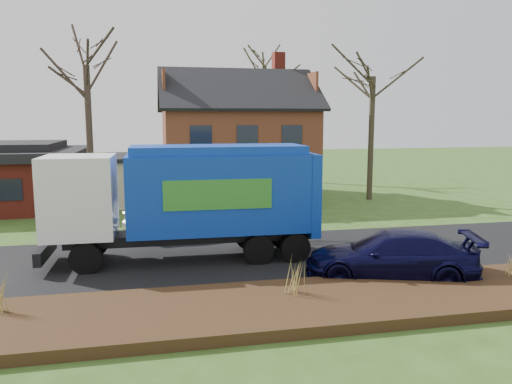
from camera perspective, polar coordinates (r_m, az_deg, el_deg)
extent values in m
plane|color=#314B19|center=(18.43, -1.06, -7.46)|extent=(120.00, 120.00, 0.00)
cube|color=black|center=(18.43, -1.06, -7.43)|extent=(80.00, 7.00, 0.02)
cube|color=black|center=(13.48, 3.29, -12.90)|extent=(80.00, 3.50, 0.30)
cube|color=beige|center=(32.07, -2.26, 1.82)|extent=(9.00, 7.50, 2.70)
cube|color=#5B291A|center=(31.87, -2.29, 6.74)|extent=(9.00, 7.50, 2.80)
cube|color=maroon|center=(33.63, 2.57, 14.27)|extent=(0.70, 0.90, 1.60)
cube|color=beige|center=(31.15, -13.42, 1.31)|extent=(3.50, 5.50, 2.60)
cube|color=black|center=(31.01, -13.51, 3.91)|extent=(3.90, 5.90, 0.24)
cylinder|color=black|center=(17.35, -18.88, -7.14)|extent=(1.06, 0.37, 1.05)
cylinder|color=black|center=(19.38, -18.02, -5.48)|extent=(1.06, 0.37, 1.05)
cylinder|color=black|center=(17.48, 0.30, -6.56)|extent=(1.06, 0.37, 1.05)
cylinder|color=black|center=(19.50, -0.91, -4.97)|extent=(1.06, 0.37, 1.05)
cylinder|color=black|center=(17.77, 4.49, -6.34)|extent=(1.06, 0.37, 1.05)
cylinder|color=black|center=(19.76, 2.86, -4.80)|extent=(1.06, 0.37, 1.05)
cube|color=black|center=(18.14, -7.29, -4.98)|extent=(8.72, 1.37, 0.35)
cube|color=white|center=(18.03, -19.50, -0.41)|extent=(2.37, 2.57, 2.73)
cube|color=black|center=(18.21, -22.99, -0.04)|extent=(0.12, 2.23, 0.91)
cube|color=black|center=(18.61, -22.93, -6.21)|extent=(0.30, 2.53, 0.46)
cube|color=#0D36A7|center=(17.93, -4.32, 0.00)|extent=(6.42, 2.64, 2.73)
cube|color=#0D36A7|center=(17.77, -4.37, 4.85)|extent=(6.11, 2.33, 0.30)
cube|color=#0D36A7|center=(18.60, 5.79, -0.02)|extent=(0.40, 2.58, 2.93)
cube|color=#32852B|center=(16.63, -4.33, -0.30)|extent=(3.64, 0.11, 1.01)
cube|color=#32852B|center=(19.16, -5.21, 0.85)|extent=(3.64, 0.11, 1.01)
imported|color=#B6BABE|center=(22.19, -8.69, -2.77)|extent=(4.96, 3.27, 1.54)
imported|color=black|center=(16.36, 15.12, -7.04)|extent=(5.69, 3.61, 1.54)
cylinder|color=#382A21|center=(25.43, -18.45, 5.11)|extent=(0.31, 0.31, 7.52)
cylinder|color=#383122|center=(31.68, 13.01, 5.93)|extent=(0.34, 0.34, 7.55)
cylinder|color=#3E3525|center=(41.00, 0.96, 7.83)|extent=(0.35, 0.35, 9.21)
cone|color=#A69149|center=(13.91, -26.73, -10.32)|extent=(0.04, 0.04, 0.99)
cone|color=#A69149|center=(14.07, -27.25, -10.14)|extent=(0.04, 0.04, 0.99)
cone|color=#A49148|center=(13.73, 4.61, -9.60)|extent=(0.04, 0.04, 1.01)
cone|color=#A49148|center=(13.69, 3.96, -9.65)|extent=(0.04, 0.04, 1.01)
cone|color=#A49148|center=(13.78, 5.25, -9.55)|extent=(0.04, 0.04, 1.01)
cone|color=#A49148|center=(13.85, 4.46, -9.44)|extent=(0.04, 0.04, 1.01)
cone|color=#A49148|center=(13.62, 4.76, -9.76)|extent=(0.04, 0.04, 1.01)
cone|color=tan|center=(17.10, 27.07, -7.32)|extent=(0.04, 0.04, 0.76)
cone|color=tan|center=(17.26, 27.20, -7.19)|extent=(0.04, 0.04, 0.76)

